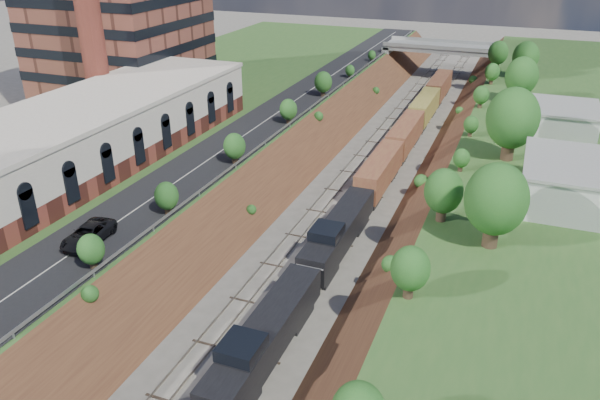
# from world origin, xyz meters

# --- Properties ---
(platform_left) EXTENTS (44.00, 180.00, 5.00)m
(platform_left) POSITION_xyz_m (-33.00, 60.00, 2.50)
(platform_left) COLOR #345C26
(platform_left) RESTS_ON ground
(embankment_left) EXTENTS (10.00, 180.00, 10.00)m
(embankment_left) POSITION_xyz_m (-11.00, 60.00, 0.00)
(embankment_left) COLOR brown
(embankment_left) RESTS_ON ground
(embankment_right) EXTENTS (10.00, 180.00, 10.00)m
(embankment_right) POSITION_xyz_m (11.00, 60.00, 0.00)
(embankment_right) COLOR brown
(embankment_right) RESTS_ON ground
(rail_left_track) EXTENTS (1.58, 180.00, 0.18)m
(rail_left_track) POSITION_xyz_m (-2.60, 60.00, 0.09)
(rail_left_track) COLOR gray
(rail_left_track) RESTS_ON ground
(rail_right_track) EXTENTS (1.58, 180.00, 0.18)m
(rail_right_track) POSITION_xyz_m (2.60, 60.00, 0.09)
(rail_right_track) COLOR gray
(rail_right_track) RESTS_ON ground
(road) EXTENTS (8.00, 180.00, 0.10)m
(road) POSITION_xyz_m (-15.50, 60.00, 5.05)
(road) COLOR black
(road) RESTS_ON platform_left
(guardrail) EXTENTS (0.10, 171.00, 0.70)m
(guardrail) POSITION_xyz_m (-11.40, 59.80, 5.55)
(guardrail) COLOR #99999E
(guardrail) RESTS_ON platform_left
(commercial_building) EXTENTS (14.30, 62.30, 7.00)m
(commercial_building) POSITION_xyz_m (-28.00, 38.00, 8.51)
(commercial_building) COLOR brown
(commercial_building) RESTS_ON platform_left
(overpass) EXTENTS (24.50, 8.30, 7.40)m
(overpass) POSITION_xyz_m (0.00, 122.00, 4.92)
(overpass) COLOR gray
(overpass) RESTS_ON ground
(white_building_near) EXTENTS (9.00, 12.00, 4.00)m
(white_building_near) POSITION_xyz_m (23.50, 52.00, 7.00)
(white_building_near) COLOR silver
(white_building_near) RESTS_ON platform_right
(white_building_far) EXTENTS (8.00, 10.00, 3.60)m
(white_building_far) POSITION_xyz_m (23.00, 74.00, 6.80)
(white_building_far) COLOR silver
(white_building_far) RESTS_ON platform_right
(tree_right_large) EXTENTS (5.25, 5.25, 7.61)m
(tree_right_large) POSITION_xyz_m (17.00, 40.00, 9.38)
(tree_right_large) COLOR #473323
(tree_right_large) RESTS_ON platform_right
(tree_left_crest) EXTENTS (2.45, 2.45, 3.55)m
(tree_left_crest) POSITION_xyz_m (-11.80, 20.00, 7.04)
(tree_left_crest) COLOR #473323
(tree_left_crest) RESTS_ON platform_left
(freight_train) EXTENTS (2.78, 112.78, 4.55)m
(freight_train) POSITION_xyz_m (2.60, 57.59, 2.41)
(freight_train) COLOR black
(freight_train) RESTS_ON ground
(suv) EXTENTS (3.15, 5.87, 1.57)m
(suv) POSITION_xyz_m (-15.33, 27.82, 5.88)
(suv) COLOR black
(suv) RESTS_ON road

